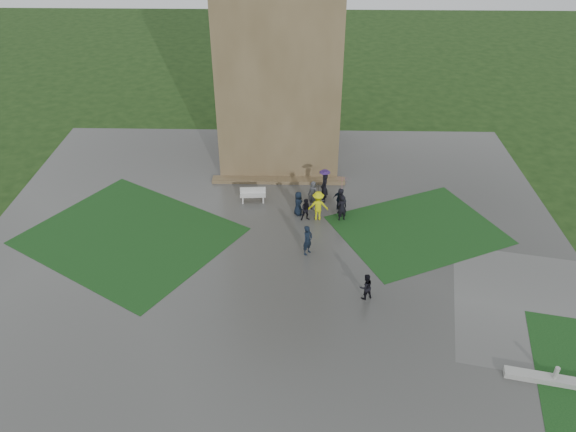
{
  "coord_description": "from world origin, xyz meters",
  "views": [
    {
      "loc": [
        1.39,
        -22.6,
        18.94
      ],
      "look_at": [
        0.78,
        4.53,
        1.2
      ],
      "focal_mm": 35.0,
      "sensor_mm": 36.0,
      "label": 1
    }
  ],
  "objects_px": {
    "tower": "(280,30)",
    "pedestrian_near": "(366,287)",
    "pedestrian_mid": "(308,240)",
    "bench": "(253,195)"
  },
  "relations": [
    {
      "from": "tower",
      "to": "pedestrian_mid",
      "type": "height_order",
      "value": "tower"
    },
    {
      "from": "pedestrian_near",
      "to": "bench",
      "type": "bearing_deg",
      "value": -79.42
    },
    {
      "from": "tower",
      "to": "bench",
      "type": "xyz_separation_m",
      "value": [
        -1.54,
        -6.98,
        -8.49
      ]
    },
    {
      "from": "pedestrian_mid",
      "to": "bench",
      "type": "bearing_deg",
      "value": 69.22
    },
    {
      "from": "tower",
      "to": "pedestrian_near",
      "type": "bearing_deg",
      "value": -73.48
    },
    {
      "from": "pedestrian_mid",
      "to": "pedestrian_near",
      "type": "xyz_separation_m",
      "value": [
        2.87,
        -3.66,
        -0.17
      ]
    },
    {
      "from": "tower",
      "to": "pedestrian_near",
      "type": "distance_m",
      "value": 18.72
    },
    {
      "from": "pedestrian_near",
      "to": "tower",
      "type": "bearing_deg",
      "value": -97.6
    },
    {
      "from": "pedestrian_mid",
      "to": "pedestrian_near",
      "type": "bearing_deg",
      "value": -104.97
    },
    {
      "from": "pedestrian_mid",
      "to": "tower",
      "type": "bearing_deg",
      "value": 45.66
    }
  ]
}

